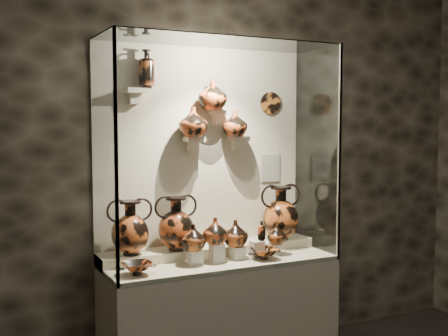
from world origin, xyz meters
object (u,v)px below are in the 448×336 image
Objects in this scene: ovoid_vase_b at (213,95)px; ovoid_vase_c at (235,123)px; amphora_mid at (176,223)px; jug_a at (193,237)px; lekythos_small at (261,230)px; lekythos_tall at (146,66)px; amphora_right at (280,213)px; jug_e at (277,234)px; ovoid_vase_a at (193,122)px; jug_b at (215,231)px; kylix_right at (264,253)px; amphora_left at (130,228)px; kylix_left at (137,267)px; jug_c at (235,233)px.

ovoid_vase_b is 0.29m from ovoid_vase_c.
amphora_mid is 0.22m from jug_a.
lekythos_small is at bearing -50.00° from ovoid_vase_b.
amphora_right is at bearing -10.31° from lekythos_tall.
jug_e is 1.05m from ovoid_vase_a.
jug_e is at bearing -22.24° from lekythos_tall.
jug_b is at bearing -122.90° from ovoid_vase_c.
amphora_mid is at bearing 85.00° from jug_a.
kylix_right is 1.23m from ovoid_vase_b.
jug_e is 0.90m from ovoid_vase_c.
kylix_right is at bearing -119.09° from amphora_right.
jug_b reaches higher than kylix_right.
amphora_left is 0.45m from jug_a.
ovoid_vase_b is 1.14× the size of ovoid_vase_c.
kylix_right is at bearing -2.86° from kylix_left.
jug_e is at bearing -19.64° from jug_a.
lekythos_tall reaches higher than jug_b.
amphora_left reaches higher than jug_e.
amphora_left is at bearing -176.32° from amphora_mid.
kylix_left is (-0.99, -0.09, -0.15)m from lekythos_small.
amphora_right is 0.27m from jug_e.
ovoid_vase_a is at bearing 137.55° from jug_c.
kylix_left is at bearing -165.26° from ovoid_vase_b.
kylix_left is (-0.04, -0.28, -0.21)m from amphora_left.
ovoid_vase_c is (-0.22, 0.26, 0.83)m from jug_e.
jug_b is at bearing -18.09° from jug_a.
jug_b is 0.76× the size of kylix_right.
lekythos_small is 0.72× the size of ovoid_vase_b.
jug_b is 0.38m from lekythos_small.
jug_c is 0.87m from ovoid_vase_a.
kylix_left is (-0.78, -0.11, -0.14)m from jug_c.
amphora_mid reaches higher than jug_e.
lekythos_small is at bearing -173.46° from jug_e.
jug_c is at bearing -14.69° from jug_a.
amphora_left is at bearing 78.18° from kylix_left.
amphora_mid is 0.89m from ovoid_vase_c.
jug_b is 0.62× the size of lekythos_tall.
lekythos_small is at bearing -53.81° from ovoid_vase_c.
kylix_left is 1.39m from ovoid_vase_b.
jug_b is at bearing 168.09° from kylix_right.
jug_a is 0.47m from kylix_left.
jug_a is 0.75× the size of kylix_right.
amphora_right is 2.29× the size of jug_a.
jug_c is at bearing -79.74° from ovoid_vase_b.
kylix_left is 1.41m from lekythos_tall.
amphora_mid is at bearing -138.99° from ovoid_vase_a.
lekythos_tall is 1.39× the size of ovoid_vase_a.
amphora_left is 0.34m from amphora_mid.
jug_a is 0.61× the size of lekythos_tall.
amphora_mid is 2.38× the size of lekythos_small.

